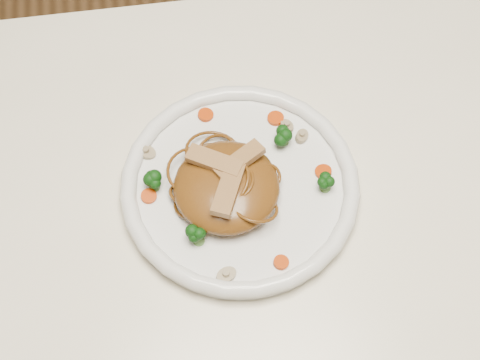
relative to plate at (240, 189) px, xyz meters
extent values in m
cube|color=white|center=(0.04, -0.08, -0.03)|extent=(1.20, 0.80, 0.04)
cylinder|color=white|center=(0.00, 0.00, 0.00)|extent=(0.33, 0.33, 0.02)
ellipsoid|color=brown|center=(-0.02, -0.01, 0.03)|extent=(0.14, 0.14, 0.04)
cube|color=#A97C4F|center=(0.00, 0.01, 0.05)|extent=(0.06, 0.05, 0.01)
cube|color=#A97C4F|center=(-0.03, 0.01, 0.05)|extent=(0.07, 0.05, 0.01)
cube|color=#A97C4F|center=(-0.02, -0.03, 0.05)|extent=(0.05, 0.07, 0.01)
cylinder|color=#BA2B06|center=(0.06, 0.09, 0.01)|extent=(0.02, 0.02, 0.00)
cylinder|color=#BA2B06|center=(-0.11, 0.00, 0.01)|extent=(0.02, 0.02, 0.00)
cylinder|color=#BA2B06|center=(0.10, 0.00, 0.01)|extent=(0.03, 0.03, 0.00)
cylinder|color=#BA2B06|center=(-0.03, 0.11, 0.01)|extent=(0.02, 0.02, 0.00)
cylinder|color=#BA2B06|center=(0.03, -0.11, 0.01)|extent=(0.02, 0.02, 0.00)
cylinder|color=tan|center=(-0.03, -0.11, 0.01)|extent=(0.03, 0.03, 0.01)
cylinder|color=tan|center=(0.09, 0.06, 0.01)|extent=(0.03, 0.03, 0.01)
cylinder|color=tan|center=(-0.11, 0.06, 0.01)|extent=(0.04, 0.04, 0.01)
cylinder|color=tan|center=(0.07, 0.07, 0.01)|extent=(0.03, 0.03, 0.01)
camera|label=1|loc=(-0.06, -0.41, 0.77)|focal=53.91mm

